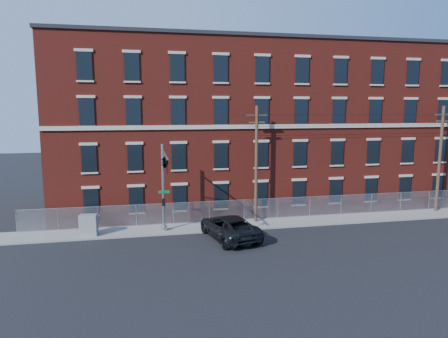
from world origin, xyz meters
name	(u,v)px	position (x,y,z in m)	size (l,w,h in m)	color
ground	(250,245)	(0.00, 0.00, 0.00)	(140.00, 140.00, 0.00)	black
sidewalk	(363,217)	(12.00, 5.00, 0.06)	(65.00, 3.00, 0.12)	gray
mill_building	(323,124)	(12.00, 13.93, 8.15)	(55.30, 14.32, 16.30)	maroon
chain_link_fence	(356,204)	(12.00, 6.30, 1.06)	(59.06, 0.06, 1.85)	#A5A8AD
traffic_signal_mast	(164,170)	(-6.00, 2.18, 5.39)	(0.90, 6.75, 7.00)	#9EA0A5
utility_pole_near	(256,162)	(2.00, 5.60, 5.34)	(1.80, 0.28, 10.00)	#4F3627
utility_pole_mid	(440,157)	(20.00, 5.60, 5.34)	(1.80, 0.28, 10.00)	#4F3627
overhead_wires	(443,117)	(20.00, 5.60, 9.12)	(40.00, 0.62, 0.62)	black
pickup_truck	(229,227)	(-1.17, 1.91, 0.89)	(2.97, 6.44, 1.79)	black
utility_cabinet	(89,225)	(-11.78, 4.33, 0.95)	(1.33, 0.66, 1.66)	slate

